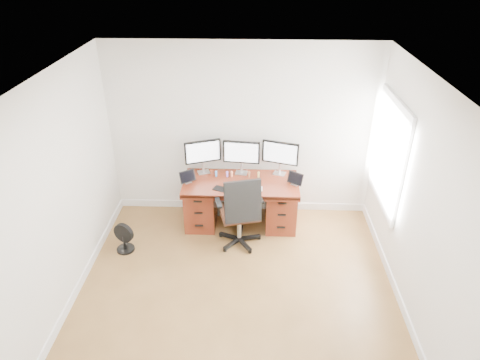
{
  "coord_description": "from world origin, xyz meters",
  "views": [
    {
      "loc": [
        0.19,
        -3.67,
        3.88
      ],
      "look_at": [
        0.0,
        1.5,
        0.95
      ],
      "focal_mm": 32.0,
      "sensor_mm": 36.0,
      "label": 1
    }
  ],
  "objects_px": {
    "desk": "(241,201)",
    "floor_fan": "(124,238)",
    "keyboard": "(243,188)",
    "office_chair": "(240,223)",
    "monitor_center": "(241,153)"
  },
  "relations": [
    {
      "from": "desk",
      "to": "office_chair",
      "type": "xyz_separation_m",
      "value": [
        0.01,
        -0.54,
        -0.03
      ]
    },
    {
      "from": "floor_fan",
      "to": "keyboard",
      "type": "bearing_deg",
      "value": 37.39
    },
    {
      "from": "office_chair",
      "to": "floor_fan",
      "type": "distance_m",
      "value": 1.65
    },
    {
      "from": "office_chair",
      "to": "floor_fan",
      "type": "height_order",
      "value": "office_chair"
    },
    {
      "from": "desk",
      "to": "floor_fan",
      "type": "distance_m",
      "value": 1.79
    },
    {
      "from": "floor_fan",
      "to": "monitor_center",
      "type": "relative_size",
      "value": 0.79
    },
    {
      "from": "office_chair",
      "to": "monitor_center",
      "type": "relative_size",
      "value": 2.07
    },
    {
      "from": "desk",
      "to": "office_chair",
      "type": "relative_size",
      "value": 1.49
    },
    {
      "from": "office_chair",
      "to": "keyboard",
      "type": "bearing_deg",
      "value": 68.83
    },
    {
      "from": "office_chair",
      "to": "keyboard",
      "type": "xyz_separation_m",
      "value": [
        0.04,
        0.32,
        0.38
      ]
    },
    {
      "from": "monitor_center",
      "to": "keyboard",
      "type": "bearing_deg",
      "value": -78.27
    },
    {
      "from": "desk",
      "to": "floor_fan",
      "type": "height_order",
      "value": "desk"
    },
    {
      "from": "desk",
      "to": "keyboard",
      "type": "height_order",
      "value": "keyboard"
    },
    {
      "from": "floor_fan",
      "to": "monitor_center",
      "type": "bearing_deg",
      "value": 51.27
    },
    {
      "from": "desk",
      "to": "keyboard",
      "type": "distance_m",
      "value": 0.42
    }
  ]
}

